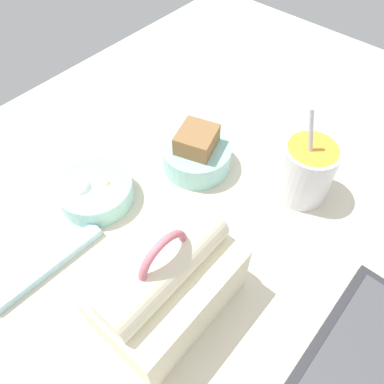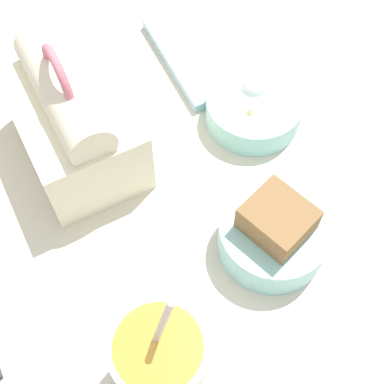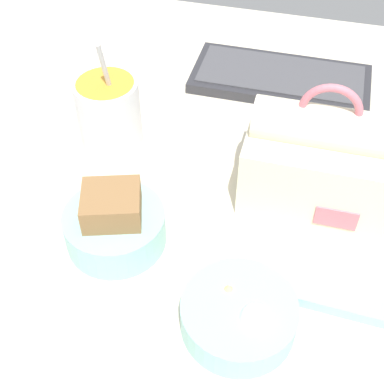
{
  "view_description": "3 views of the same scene",
  "coord_description": "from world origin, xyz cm",
  "px_view_note": "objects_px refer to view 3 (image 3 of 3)",
  "views": [
    {
      "loc": [
        29.52,
        20.43,
        55.67
      ],
      "look_at": [
        0.85,
        -4.49,
        7.0
      ],
      "focal_mm": 35.0,
      "sensor_mm": 36.0,
      "label": 1
    },
    {
      "loc": [
        -27.36,
        10.53,
        61.18
      ],
      "look_at": [
        0.85,
        -4.49,
        7.0
      ],
      "focal_mm": 50.0,
      "sensor_mm": 36.0,
      "label": 2
    },
    {
      "loc": [
        12.97,
        -50.56,
        56.59
      ],
      "look_at": [
        0.85,
        -4.49,
        7.0
      ],
      "focal_mm": 50.0,
      "sensor_mm": 36.0,
      "label": 3
    }
  ],
  "objects_px": {
    "soup_cup": "(109,113)",
    "bento_bowl_snacks": "(239,315)",
    "lunch_bag": "(319,159)",
    "bento_bowl_sandwich": "(115,224)",
    "keyboard": "(280,78)",
    "chopstick_case": "(366,311)"
  },
  "relations": [
    {
      "from": "soup_cup",
      "to": "bento_bowl_snacks",
      "type": "relative_size",
      "value": 1.41
    },
    {
      "from": "lunch_bag",
      "to": "bento_bowl_sandwich",
      "type": "relative_size",
      "value": 1.51
    },
    {
      "from": "soup_cup",
      "to": "bento_bowl_sandwich",
      "type": "height_order",
      "value": "soup_cup"
    },
    {
      "from": "bento_bowl_sandwich",
      "to": "bento_bowl_snacks",
      "type": "relative_size",
      "value": 0.98
    },
    {
      "from": "soup_cup",
      "to": "bento_bowl_sandwich",
      "type": "relative_size",
      "value": 1.43
    },
    {
      "from": "lunch_bag",
      "to": "bento_bowl_snacks",
      "type": "xyz_separation_m",
      "value": [
        -0.06,
        -0.23,
        -0.04
      ]
    },
    {
      "from": "bento_bowl_snacks",
      "to": "lunch_bag",
      "type": "bearing_deg",
      "value": 75.56
    },
    {
      "from": "keyboard",
      "to": "lunch_bag",
      "type": "bearing_deg",
      "value": -72.28
    },
    {
      "from": "keyboard",
      "to": "chopstick_case",
      "type": "relative_size",
      "value": 1.59
    },
    {
      "from": "soup_cup",
      "to": "bento_bowl_snacks",
      "type": "bearing_deg",
      "value": -46.41
    },
    {
      "from": "lunch_bag",
      "to": "chopstick_case",
      "type": "relative_size",
      "value": 1.02
    },
    {
      "from": "bento_bowl_sandwich",
      "to": "bento_bowl_snacks",
      "type": "bearing_deg",
      "value": -24.82
    },
    {
      "from": "bento_bowl_sandwich",
      "to": "lunch_bag",
      "type": "bearing_deg",
      "value": 32.36
    },
    {
      "from": "keyboard",
      "to": "lunch_bag",
      "type": "xyz_separation_m",
      "value": [
        0.08,
        -0.26,
        0.06
      ]
    },
    {
      "from": "soup_cup",
      "to": "bento_bowl_sandwich",
      "type": "bearing_deg",
      "value": -67.85
    },
    {
      "from": "soup_cup",
      "to": "chopstick_case",
      "type": "bearing_deg",
      "value": -28.69
    },
    {
      "from": "keyboard",
      "to": "bento_bowl_snacks",
      "type": "height_order",
      "value": "bento_bowl_snacks"
    },
    {
      "from": "lunch_bag",
      "to": "keyboard",
      "type": "bearing_deg",
      "value": 107.72
    },
    {
      "from": "soup_cup",
      "to": "chopstick_case",
      "type": "relative_size",
      "value": 0.96
    },
    {
      "from": "bento_bowl_sandwich",
      "to": "bento_bowl_snacks",
      "type": "xyz_separation_m",
      "value": [
        0.18,
        -0.08,
        -0.01
      ]
    },
    {
      "from": "keyboard",
      "to": "chopstick_case",
      "type": "distance_m",
      "value": 0.47
    },
    {
      "from": "bento_bowl_sandwich",
      "to": "chopstick_case",
      "type": "height_order",
      "value": "bento_bowl_sandwich"
    }
  ]
}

